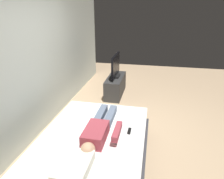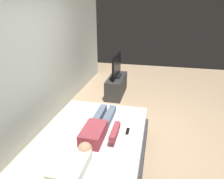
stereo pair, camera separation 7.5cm
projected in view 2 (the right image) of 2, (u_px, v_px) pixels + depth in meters
name	position (u px, v px, depth m)	size (l,w,h in m)	color
ground_plane	(126.00, 137.00, 3.67)	(10.00, 10.00, 0.00)	tan
back_wall	(46.00, 52.00, 3.84)	(6.40, 0.10, 2.80)	silver
bed	(92.00, 150.00, 2.92)	(2.03, 1.51, 0.54)	#333338
pillow	(70.00, 166.00, 2.17)	(0.48, 0.34, 0.12)	silver
person	(97.00, 129.00, 2.79)	(1.26, 0.46, 0.18)	#993842
remote	(128.00, 131.00, 2.87)	(0.15, 0.04, 0.02)	black
tv_stand	(116.00, 86.00, 5.36)	(1.10, 0.40, 0.50)	#2D2D2D
tv	(117.00, 66.00, 5.16)	(0.88, 0.20, 0.59)	black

